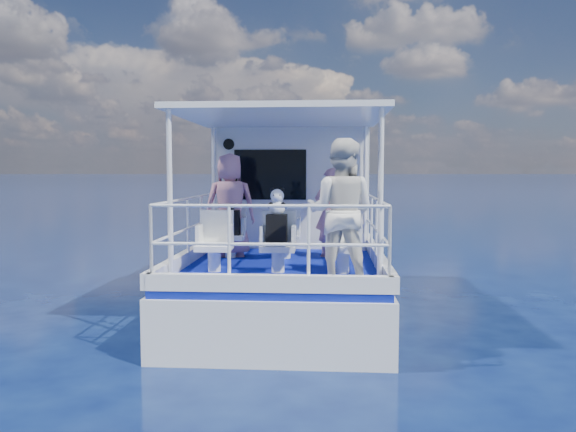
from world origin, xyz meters
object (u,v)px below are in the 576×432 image
object	(u,v)px
panda	(277,201)
passenger_port_fwd	(230,205)
passenger_stbd_aft	(341,212)

from	to	relation	value
panda	passenger_port_fwd	bearing A→B (deg)	122.17
passenger_stbd_aft	passenger_port_fwd	bearing A→B (deg)	-37.35
passenger_port_fwd	passenger_stbd_aft	xyz separation A→B (m)	(1.77, -2.25, 0.05)
passenger_port_fwd	passenger_stbd_aft	bearing A→B (deg)	115.77
panda	passenger_stbd_aft	bearing A→B (deg)	-43.20
passenger_port_fwd	passenger_stbd_aft	world-z (taller)	passenger_stbd_aft
passenger_port_fwd	panda	xyz separation A→B (m)	(0.91, -1.45, 0.14)
passenger_stbd_aft	panda	world-z (taller)	passenger_stbd_aft
passenger_port_fwd	passenger_stbd_aft	size ratio (longest dim) A/B	0.95
passenger_port_fwd	passenger_stbd_aft	distance (m)	2.86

